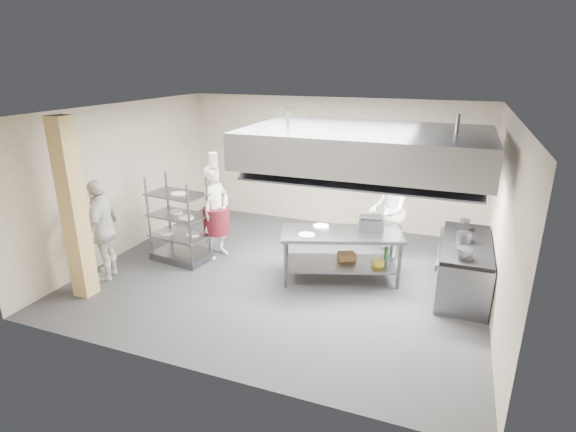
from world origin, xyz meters
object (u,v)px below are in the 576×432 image
at_px(stockpot, 464,237).
at_px(chef_line, 388,210).
at_px(cooking_range, 464,268).
at_px(chef_plating, 103,229).
at_px(griddle, 371,224).
at_px(pass_rack, 179,220).
at_px(chef_head, 216,212).
at_px(island, 340,256).

bearing_deg(stockpot, chef_line, 145.43).
distance_m(cooking_range, stockpot, 0.57).
distance_m(chef_plating, griddle, 4.79).
distance_m(pass_rack, chef_line, 4.09).
distance_m(chef_head, stockpot, 4.60).
bearing_deg(griddle, cooking_range, -13.57).
bearing_deg(chef_head, stockpot, -74.27).
bearing_deg(chef_head, cooking_range, -74.10).
distance_m(pass_rack, stockpot, 5.22).
height_order(island, griddle, griddle).
distance_m(chef_head, chef_plating, 2.09).
bearing_deg(pass_rack, chef_plating, -118.63).
xyz_separation_m(island, cooking_range, (2.08, 0.32, -0.04)).
bearing_deg(chef_line, cooking_range, 49.42).
height_order(chef_head, stockpot, chef_head).
relative_size(cooking_range, griddle, 4.63).
relative_size(pass_rack, chef_line, 0.85).
bearing_deg(pass_rack, island, 13.18).
height_order(island, stockpot, stockpot).
bearing_deg(stockpot, cooking_range, 14.17).
relative_size(island, chef_head, 1.14).
bearing_deg(chef_line, chef_head, -77.67).
xyz_separation_m(chef_head, griddle, (3.04, 0.21, 0.08)).
distance_m(island, chef_plating, 4.27).
distance_m(pass_rack, chef_plating, 1.40).
height_order(cooking_range, griddle, griddle).
bearing_deg(pass_rack, chef_line, 30.45).
relative_size(griddle, stockpot, 1.74).
xyz_separation_m(cooking_range, chef_plating, (-6.08, -1.75, 0.50)).
height_order(island, cooking_range, island).
distance_m(island, cooking_range, 2.10).
height_order(chef_head, griddle, chef_head).
relative_size(island, cooking_range, 1.06).
bearing_deg(chef_line, pass_rack, -74.96).
bearing_deg(stockpot, griddle, 178.96).
bearing_deg(island, cooking_range, -10.26).
distance_m(pass_rack, chef_head, 0.73).
relative_size(island, stockpot, 8.50).
distance_m(chef_head, griddle, 3.04).
height_order(cooking_range, chef_plating, chef_plating).
relative_size(chef_line, griddle, 4.58).
xyz_separation_m(griddle, stockpot, (1.56, -0.03, -0.03)).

